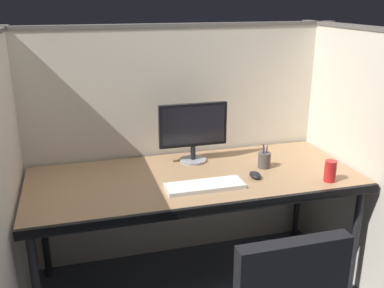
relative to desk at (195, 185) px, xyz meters
The scene contains 9 objects.
cubicle_partition_rear 0.47m from the desk, 90.00° to the left, with size 2.21×0.06×1.57m.
cubicle_partition_left 1.00m from the desk, behind, with size 0.06×1.41×1.57m.
cubicle_partition_right 1.00m from the desk, ahead, with size 0.06×1.41×1.57m.
desk is the anchor object (origin of this frame).
monitor_center 0.37m from the desk, 76.59° to the left, with size 0.43×0.17×0.37m.
keyboard_main 0.17m from the desk, 86.58° to the right, with size 0.43×0.15×0.02m, color silver.
computer_mouse 0.35m from the desk, 18.12° to the right, with size 0.06×0.10×0.04m.
soda_can 0.77m from the desk, 20.37° to the right, with size 0.07×0.07×0.12m, color red.
pen_cup 0.46m from the desk, ahead, with size 0.08×0.08×0.15m.
Camera 1 is at (-0.64, -1.94, 1.73)m, focal length 40.63 mm.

